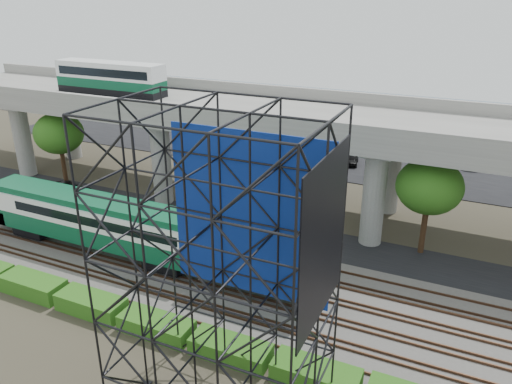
% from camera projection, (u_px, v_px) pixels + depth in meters
% --- Properties ---
extents(ground, '(140.00, 140.00, 0.00)m').
position_uv_depth(ground, '(182.00, 292.00, 34.01)').
color(ground, '#474233').
rests_on(ground, ground).
extents(ballast_bed, '(90.00, 12.00, 0.20)m').
position_uv_depth(ballast_bed, '(197.00, 277.00, 35.65)').
color(ballast_bed, slate).
rests_on(ballast_bed, ground).
extents(service_road, '(90.00, 5.00, 0.08)m').
position_uv_depth(service_road, '(248.00, 229.00, 42.82)').
color(service_road, black).
rests_on(service_road, ground).
extents(parking_lot, '(90.00, 18.00, 0.08)m').
position_uv_depth(parking_lot, '(329.00, 153.00, 62.56)').
color(parking_lot, black).
rests_on(parking_lot, ground).
extents(harbor_water, '(140.00, 40.00, 0.03)m').
position_uv_depth(harbor_water, '(369.00, 116.00, 81.05)').
color(harbor_water, '#445D70').
rests_on(harbor_water, ground).
extents(rail_tracks, '(90.00, 9.52, 0.16)m').
position_uv_depth(rail_tracks, '(197.00, 274.00, 35.58)').
color(rail_tracks, '#472D1E').
rests_on(rail_tracks, ballast_bed).
extents(commuter_train, '(29.30, 3.06, 4.30)m').
position_uv_depth(commuter_train, '(116.00, 224.00, 37.25)').
color(commuter_train, black).
rests_on(commuter_train, rail_tracks).
extents(overpass, '(80.00, 12.00, 12.40)m').
position_uv_depth(overpass, '(261.00, 120.00, 44.85)').
color(overpass, '#9E9B93').
rests_on(overpass, ground).
extents(scaffold_tower, '(9.36, 6.36, 15.00)m').
position_uv_depth(scaffold_tower, '(220.00, 281.00, 21.55)').
color(scaffold_tower, black).
rests_on(scaffold_tower, ground).
extents(hedge_strip, '(34.60, 1.80, 1.20)m').
position_uv_depth(hedge_strip, '(156.00, 325.00, 29.79)').
color(hedge_strip, '#285713').
rests_on(hedge_strip, ground).
extents(trees, '(40.94, 16.94, 7.69)m').
position_uv_depth(trees, '(229.00, 143.00, 47.29)').
color(trees, '#382314').
rests_on(trees, ground).
extents(suv, '(5.16, 2.44, 1.42)m').
position_uv_depth(suv, '(69.00, 190.00, 49.11)').
color(suv, black).
rests_on(suv, service_road).
extents(parked_cars, '(36.44, 9.53, 1.25)m').
position_uv_depth(parked_cars, '(336.00, 150.00, 61.79)').
color(parked_cars, white).
rests_on(parked_cars, parking_lot).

